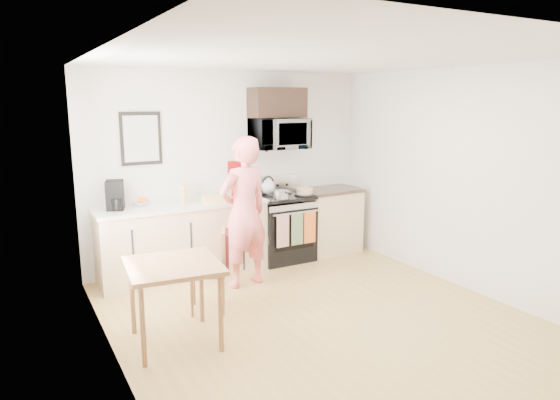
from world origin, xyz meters
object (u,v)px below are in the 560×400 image
range (282,229)px  person (244,212)px  microwave (279,134)px  dining_table (173,273)px  chair (219,259)px  cake (304,192)px

range → person: person is taller
microwave → person: 1.45m
dining_table → chair: 0.80m
range → cake: (0.27, -0.14, 0.53)m
dining_table → chair: bearing=36.8°
range → dining_table: range is taller
microwave → dining_table: size_ratio=0.93×
person → cake: 1.27m
range → chair: bearing=-140.3°
chair → cake: bearing=55.2°
range → dining_table: 2.68m
microwave → dining_table: bearing=-139.4°
microwave → cake: microwave is taller
microwave → cake: (0.27, -0.24, -0.79)m
chair → cake: 2.05m
range → chair: range is taller
range → cake: range is taller
range → person: bearing=-144.0°
chair → cake: cake is taller
dining_table → cake: size_ratio=2.89×
cake → range: bearing=153.0°
dining_table → cake: 2.83m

